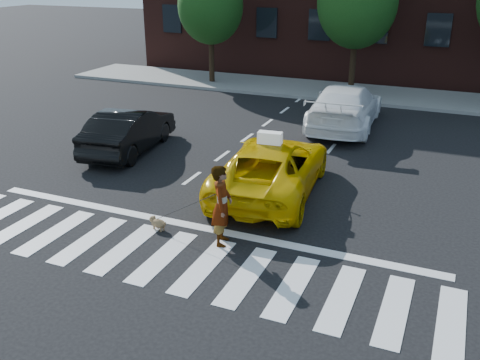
% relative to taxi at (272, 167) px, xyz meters
% --- Properties ---
extents(ground, '(120.00, 120.00, 0.00)m').
position_rel_taxi_xyz_m(ground, '(-0.96, -4.37, -0.75)').
color(ground, black).
rests_on(ground, ground).
extents(crosswalk, '(13.00, 2.40, 0.01)m').
position_rel_taxi_xyz_m(crosswalk, '(-0.96, -4.37, -0.75)').
color(crosswalk, silver).
rests_on(crosswalk, ground).
extents(stop_line, '(12.00, 0.30, 0.01)m').
position_rel_taxi_xyz_m(stop_line, '(-0.96, -2.77, -0.75)').
color(stop_line, silver).
rests_on(stop_line, ground).
extents(sidewalk_far, '(30.00, 4.00, 0.15)m').
position_rel_taxi_xyz_m(sidewalk_far, '(-0.96, 13.13, -0.68)').
color(sidewalk_far, slate).
rests_on(sidewalk_far, ground).
extents(taxi, '(3.02, 5.65, 1.51)m').
position_rel_taxi_xyz_m(taxi, '(0.00, 0.00, 0.00)').
color(taxi, '#D9AC04').
rests_on(taxi, ground).
extents(black_sedan, '(2.17, 4.70, 1.49)m').
position_rel_taxi_xyz_m(black_sedan, '(-5.72, 1.48, -0.01)').
color(black_sedan, black).
rests_on(black_sedan, ground).
extents(white_suv, '(2.70, 5.98, 1.70)m').
position_rel_taxi_xyz_m(white_suv, '(0.44, 7.23, 0.10)').
color(white_suv, white).
rests_on(white_suv, ground).
extents(woman, '(0.63, 0.80, 1.92)m').
position_rel_taxi_xyz_m(woman, '(-0.02, -3.27, 0.20)').
color(woman, '#999999').
rests_on(woman, ground).
extents(dog, '(0.54, 0.29, 0.31)m').
position_rel_taxi_xyz_m(dog, '(-1.77, -3.26, -0.57)').
color(dog, olive).
rests_on(dog, ground).
extents(taxi_sign, '(0.67, 0.34, 0.32)m').
position_rel_taxi_xyz_m(taxi_sign, '(0.00, -0.20, 0.91)').
color(taxi_sign, white).
rests_on(taxi_sign, taxi).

